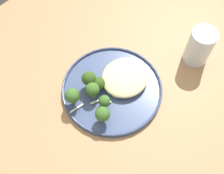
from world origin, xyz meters
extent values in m
plane|color=#2D2B28|center=(0.00, 0.00, 0.00)|extent=(6.00, 6.00, 0.00)
cube|color=#9E754C|center=(0.00, 0.00, 0.72)|extent=(1.40, 1.00, 0.04)
cube|color=olive|center=(0.64, 0.44, 0.35)|extent=(0.06, 0.06, 0.70)
cylinder|color=#38476B|center=(0.05, -0.02, 0.74)|extent=(0.29, 0.29, 0.01)
torus|color=#334162|center=(0.05, -0.02, 0.75)|extent=(0.29, 0.29, 0.01)
ellipsoid|color=beige|center=(0.10, -0.03, 0.77)|extent=(0.14, 0.13, 0.03)
cylinder|color=#DBB77A|center=(0.11, -0.02, 0.76)|extent=(0.03, 0.03, 0.01)
cylinder|color=#8E774F|center=(0.11, -0.02, 0.77)|extent=(0.03, 0.03, 0.00)
cylinder|color=#E5C689|center=(0.13, 0.01, 0.76)|extent=(0.03, 0.03, 0.01)
cylinder|color=#958159|center=(0.13, 0.01, 0.77)|extent=(0.03, 0.03, 0.00)
cylinder|color=beige|center=(0.05, -0.04, 0.76)|extent=(0.03, 0.03, 0.01)
cylinder|color=#988766|center=(0.05, -0.04, 0.77)|extent=(0.03, 0.03, 0.00)
cylinder|color=beige|center=(0.09, 0.00, 0.76)|extent=(0.02, 0.02, 0.01)
cylinder|color=#988766|center=(0.09, 0.00, 0.77)|extent=(0.02, 0.02, 0.00)
cylinder|color=#E5C689|center=(0.10, -0.06, 0.76)|extent=(0.02, 0.02, 0.01)
cylinder|color=#958159|center=(0.10, -0.06, 0.77)|extent=(0.02, 0.02, 0.00)
cylinder|color=beige|center=(0.07, 0.01, 0.76)|extent=(0.03, 0.03, 0.01)
cylinder|color=#988766|center=(0.07, 0.01, 0.77)|extent=(0.03, 0.03, 0.00)
cylinder|color=#89A356|center=(0.00, 0.01, 0.76)|extent=(0.02, 0.02, 0.02)
sphere|color=#386023|center=(0.00, 0.01, 0.79)|extent=(0.04, 0.04, 0.04)
cylinder|color=#89A356|center=(0.02, 0.04, 0.76)|extent=(0.02, 0.02, 0.03)
sphere|color=#2D4C19|center=(0.02, 0.04, 0.79)|extent=(0.04, 0.04, 0.04)
cylinder|color=#7A994C|center=(0.00, -0.04, 0.76)|extent=(0.01, 0.01, 0.02)
sphere|color=#386023|center=(0.00, -0.04, 0.78)|extent=(0.03, 0.03, 0.03)
cylinder|color=#7A994C|center=(-0.03, -0.06, 0.76)|extent=(0.02, 0.02, 0.02)
sphere|color=#386023|center=(-0.03, -0.06, 0.79)|extent=(0.04, 0.04, 0.04)
cylinder|color=#7A994C|center=(-0.05, 0.03, 0.76)|extent=(0.01, 0.01, 0.03)
sphere|color=#386023|center=(-0.05, 0.03, 0.79)|extent=(0.04, 0.04, 0.04)
cylinder|color=#89A356|center=(0.03, 0.01, 0.76)|extent=(0.02, 0.02, 0.02)
sphere|color=#2D4C19|center=(0.03, 0.01, 0.78)|extent=(0.04, 0.04, 0.04)
cube|color=silver|center=(0.00, -0.02, 0.75)|extent=(0.05, 0.03, 0.00)
cube|color=silver|center=(0.00, -0.04, 0.75)|extent=(0.04, 0.01, 0.00)
cube|color=silver|center=(-0.06, 0.01, 0.75)|extent=(0.05, 0.01, 0.00)
cylinder|color=silver|center=(0.31, -0.13, 0.80)|extent=(0.07, 0.07, 0.12)
cylinder|color=#936028|center=(0.31, -0.13, 0.78)|extent=(0.07, 0.07, 0.07)
camera|label=1|loc=(-0.22, -0.27, 1.44)|focal=43.50mm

